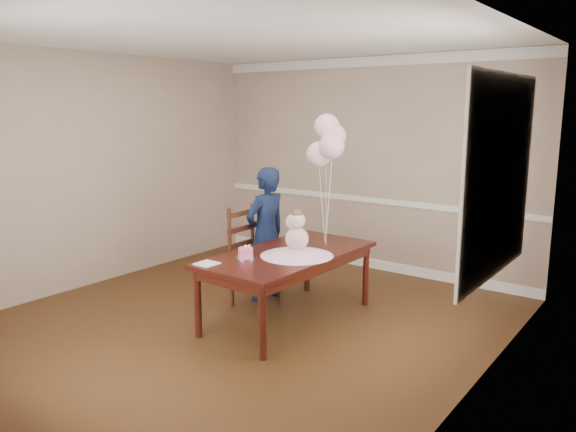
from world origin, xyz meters
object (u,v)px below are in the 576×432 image
Objects in this scene: dining_table_top at (288,255)px; woman at (266,234)px; birthday_cake at (246,253)px; dining_chair_seat at (257,263)px.

dining_table_top is 0.67m from woman.
birthday_cake is 0.85m from woman.
dining_chair_seat is at bearing 165.95° from dining_table_top.
dining_table_top is at bearing 64.65° from birthday_cake.
woman reaches higher than dining_table_top.
birthday_cake is 0.09× the size of woman.
woman is at bearing 115.83° from birthday_cake.
dining_table_top is 13.33× the size of birthday_cake.
dining_chair_seat is at bearing 19.60° from woman.
dining_chair_seat is (-0.33, 0.55, -0.28)m from birthday_cake.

